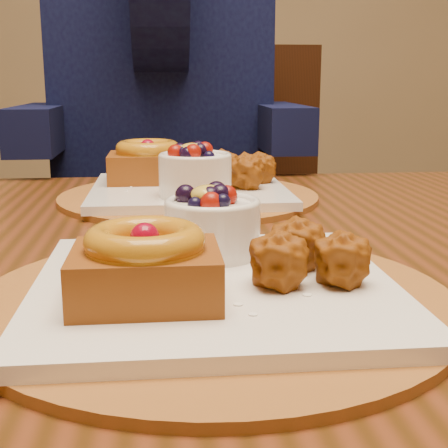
# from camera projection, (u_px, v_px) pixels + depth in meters

# --- Properties ---
(dining_table) EXTENTS (1.60, 0.90, 0.76)m
(dining_table) POSITION_uv_depth(u_px,v_px,m) (198.00, 300.00, 0.73)
(dining_table) COLOR #3A200A
(dining_table) RESTS_ON ground
(place_setting_near) EXTENTS (0.38, 0.38, 0.08)m
(place_setting_near) POSITION_uv_depth(u_px,v_px,m) (211.00, 274.00, 0.49)
(place_setting_near) COLOR brown
(place_setting_near) RESTS_ON dining_table
(place_setting_far) EXTENTS (0.38, 0.38, 0.09)m
(place_setting_far) POSITION_uv_depth(u_px,v_px,m) (186.00, 181.00, 0.91)
(place_setting_far) COLOR brown
(place_setting_far) RESTS_ON dining_table
(chair_far) EXTENTS (0.50, 0.50, 1.02)m
(chair_far) POSITION_uv_depth(u_px,v_px,m) (235.00, 222.00, 1.62)
(chair_far) COLOR black
(chair_far) RESTS_ON ground
(diner) EXTENTS (0.56, 0.53, 0.91)m
(diner) POSITION_uv_depth(u_px,v_px,m) (161.00, 58.00, 1.32)
(diner) COLOR black
(diner) RESTS_ON ground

